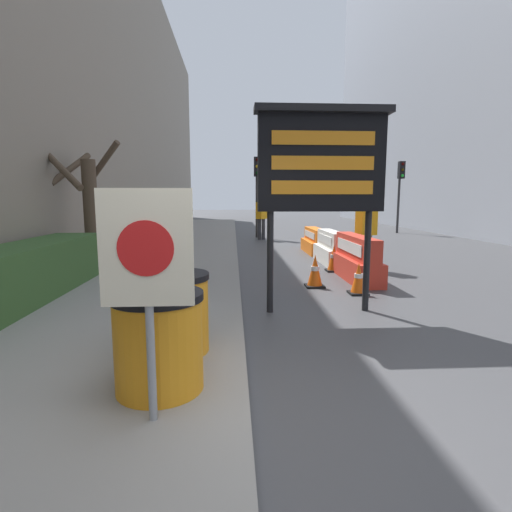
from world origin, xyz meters
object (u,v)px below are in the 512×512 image
at_px(jersey_barrier_orange_near, 315,242).
at_px(jersey_barrier_white, 331,249).
at_px(traffic_cone_mid, 358,279).
at_px(pedestrian_worker, 366,227).
at_px(barrel_drum_foreground, 159,341).
at_px(barrel_drum_middle, 173,312).
at_px(message_board, 321,163).
at_px(pedestrian_passerby, 262,214).
at_px(traffic_cone_near, 334,258).
at_px(traffic_cone_far, 315,271).
at_px(jersey_barrier_red_striped, 356,260).
at_px(traffic_light_far_side, 400,181).
at_px(warning_sign, 147,264).
at_px(traffic_light_near_curb, 257,179).

bearing_deg(jersey_barrier_orange_near, jersey_barrier_white, -90.00).
xyz_separation_m(traffic_cone_mid, pedestrian_worker, (0.95, 2.49, 0.76)).
height_order(barrel_drum_foreground, barrel_drum_middle, same).
xyz_separation_m(message_board, pedestrian_passerby, (-0.10, 10.96, -1.17)).
height_order(message_board, jersey_barrier_orange_near, message_board).
distance_m(barrel_drum_foreground, traffic_cone_near, 6.81).
height_order(barrel_drum_foreground, traffic_cone_far, barrel_drum_foreground).
bearing_deg(pedestrian_passerby, barrel_drum_middle, -151.71).
height_order(jersey_barrier_red_striped, traffic_light_far_side, traffic_light_far_side).
relative_size(warning_sign, jersey_barrier_white, 0.87).
distance_m(jersey_barrier_orange_near, traffic_cone_far, 5.13).
height_order(jersey_barrier_red_striped, traffic_cone_far, jersey_barrier_red_striped).
xyz_separation_m(barrel_drum_middle, pedestrian_passerby, (1.84, 12.82, 0.52)).
bearing_deg(traffic_cone_near, jersey_barrier_red_striped, -75.60).
distance_m(jersey_barrier_orange_near, traffic_cone_near, 3.36).
height_order(jersey_barrier_red_striped, jersey_barrier_white, jersey_barrier_red_striped).
relative_size(traffic_cone_near, pedestrian_passerby, 0.35).
bearing_deg(pedestrian_passerby, jersey_barrier_orange_near, -124.69).
relative_size(jersey_barrier_orange_near, traffic_light_far_side, 0.54).
relative_size(barrel_drum_foreground, traffic_light_far_side, 0.23).
bearing_deg(pedestrian_worker, traffic_cone_mid, 47.61).
xyz_separation_m(traffic_light_far_side, pedestrian_passerby, (-7.14, -2.85, -1.51)).
bearing_deg(jersey_barrier_orange_near, pedestrian_passerby, 108.87).
distance_m(barrel_drum_foreground, jersey_barrier_orange_near, 10.00).
bearing_deg(traffic_light_near_curb, pedestrian_passerby, -81.68).
relative_size(jersey_barrier_red_striped, traffic_cone_far, 3.32).
bearing_deg(traffic_cone_far, jersey_barrier_red_striped, 34.37).
height_order(barrel_drum_middle, traffic_light_far_side, traffic_light_far_side).
bearing_deg(barrel_drum_middle, traffic_cone_near, 59.96).
height_order(barrel_drum_middle, traffic_cone_far, barrel_drum_middle).
relative_size(warning_sign, traffic_cone_mid, 2.81).
relative_size(jersey_barrier_white, traffic_cone_far, 2.96).
bearing_deg(jersey_barrier_orange_near, traffic_light_near_curb, 107.06).
relative_size(barrel_drum_foreground, pedestrian_passerby, 0.45).
height_order(message_board, traffic_cone_mid, message_board).
height_order(jersey_barrier_white, traffic_light_near_curb, traffic_light_near_curb).
height_order(barrel_drum_middle, pedestrian_passerby, pedestrian_passerby).
xyz_separation_m(jersey_barrier_white, traffic_cone_mid, (-0.38, -3.57, -0.09)).
bearing_deg(jersey_barrier_white, warning_sign, -112.42).
relative_size(barrel_drum_middle, jersey_barrier_white, 0.43).
xyz_separation_m(jersey_barrier_white, pedestrian_worker, (0.57, -1.08, 0.66)).
height_order(barrel_drum_middle, jersey_barrier_white, barrel_drum_middle).
height_order(traffic_cone_mid, traffic_light_near_curb, traffic_light_near_curb).
xyz_separation_m(jersey_barrier_orange_near, traffic_cone_mid, (-0.38, -5.66, -0.06)).
bearing_deg(jersey_barrier_white, traffic_cone_far, -109.62).
height_order(barrel_drum_middle, jersey_barrier_orange_near, barrel_drum_middle).
distance_m(jersey_barrier_orange_near, pedestrian_passerby, 4.53).
xyz_separation_m(traffic_cone_near, traffic_cone_mid, (-0.13, -2.31, -0.02)).
bearing_deg(traffic_light_near_curb, traffic_cone_near, -81.08).
xyz_separation_m(warning_sign, jersey_barrier_orange_near, (3.24, 9.94, -0.94)).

